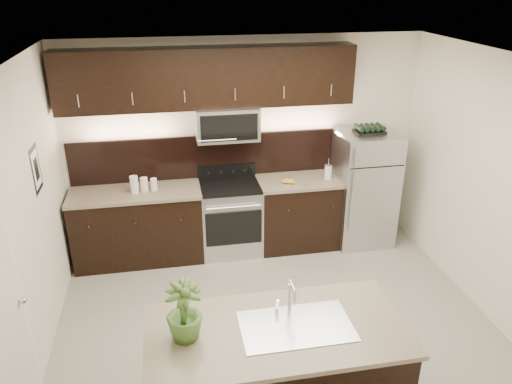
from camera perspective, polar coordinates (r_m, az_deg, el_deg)
ground at (r=5.35m, az=2.51°, el=-15.36°), size 4.50×4.50×0.00m
room_walls at (r=4.42m, az=1.61°, el=1.40°), size 4.52×4.02×2.71m
counter_run at (r=6.44m, az=-4.76°, el=-3.10°), size 3.51×0.65×0.94m
upper_fixtures at (r=6.02m, az=-5.21°, el=11.87°), size 3.49×0.40×1.66m
island at (r=4.18m, az=2.27°, el=-20.33°), size 1.96×0.96×0.94m
sink_faucet at (r=3.90m, az=4.58°, el=-14.80°), size 0.84×0.50×0.28m
refrigerator at (r=6.72m, az=12.24°, el=0.39°), size 0.74×0.67×1.53m
wine_rack at (r=6.45m, az=12.86°, el=7.00°), size 0.38×0.23×0.09m
plant at (r=3.68m, az=-8.25°, el=-13.33°), size 0.27×0.27×0.47m
canisters at (r=6.16m, az=-12.93°, el=0.83°), size 0.32×0.13×0.21m
french_press at (r=6.45m, az=8.24°, el=2.36°), size 0.09×0.09×0.27m
bananas at (r=6.30m, az=3.35°, el=1.29°), size 0.21×0.19×0.05m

